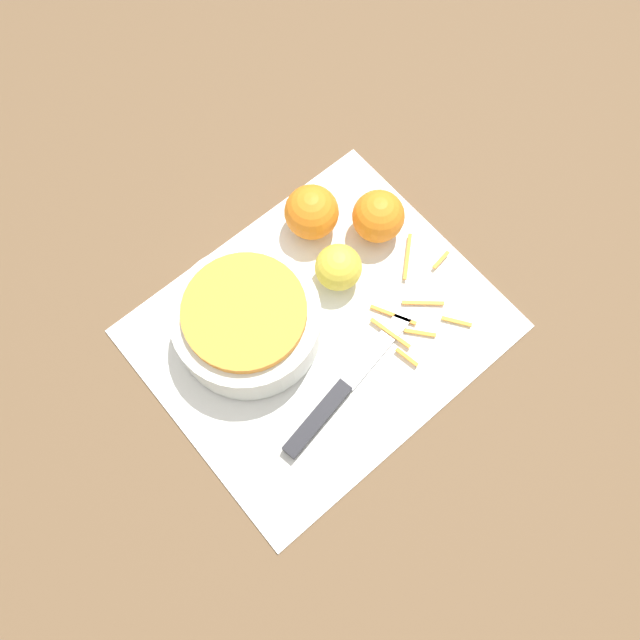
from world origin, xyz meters
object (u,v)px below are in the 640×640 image
at_px(knife, 329,405).
at_px(orange_right, 378,216).
at_px(lemon, 338,267).
at_px(bowl_speckled, 247,321).
at_px(orange_left, 312,212).

xyz_separation_m(knife, orange_right, (0.22, 0.15, 0.03)).
bearing_deg(lemon, bowl_speckled, 173.39).
xyz_separation_m(bowl_speckled, orange_right, (0.23, 0.00, -0.00)).
height_order(bowl_speckled, orange_left, bowl_speckled).
relative_size(knife, orange_left, 3.20).
relative_size(knife, orange_right, 3.33).
height_order(bowl_speckled, lemon, bowl_speckled).
bearing_deg(orange_left, orange_right, -43.82).
xyz_separation_m(bowl_speckled, knife, (0.01, -0.15, -0.03)).
relative_size(orange_left, orange_right, 1.04).
relative_size(bowl_speckled, orange_right, 2.62).
height_order(orange_left, lemon, orange_left).
bearing_deg(lemon, orange_right, 13.09).
relative_size(bowl_speckled, orange_left, 2.51).
bearing_deg(lemon, orange_left, 73.89).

